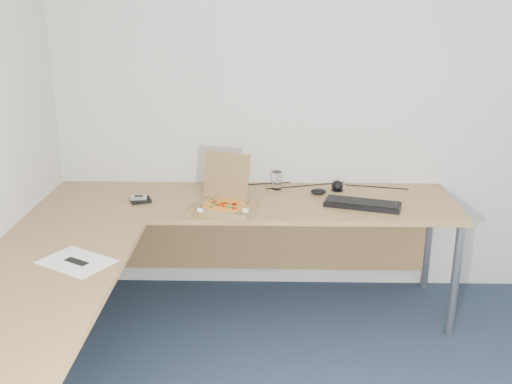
{
  "coord_description": "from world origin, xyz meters",
  "views": [
    {
      "loc": [
        -0.38,
        -1.95,
        1.9
      ],
      "look_at": [
        -0.45,
        1.28,
        0.82
      ],
      "focal_mm": 41.04,
      "sensor_mm": 36.0,
      "label": 1
    }
  ],
  "objects_px": {
    "desk": "(186,230)",
    "pizza_box": "(225,204)",
    "drinking_glass": "(277,180)",
    "keyboard": "(362,204)",
    "wallet": "(141,200)"
  },
  "relations": [
    {
      "from": "keyboard",
      "to": "drinking_glass",
      "type": "bearing_deg",
      "value": 164.03
    },
    {
      "from": "drinking_glass",
      "to": "keyboard",
      "type": "distance_m",
      "value": 0.59
    },
    {
      "from": "wallet",
      "to": "desk",
      "type": "bearing_deg",
      "value": -70.75
    },
    {
      "from": "pizza_box",
      "to": "wallet",
      "type": "relative_size",
      "value": 2.95
    },
    {
      "from": "pizza_box",
      "to": "wallet",
      "type": "distance_m",
      "value": 0.53
    },
    {
      "from": "pizza_box",
      "to": "wallet",
      "type": "xyz_separation_m",
      "value": [
        -0.52,
        0.12,
        -0.03
      ]
    },
    {
      "from": "desk",
      "to": "drinking_glass",
      "type": "bearing_deg",
      "value": 51.91
    },
    {
      "from": "keyboard",
      "to": "pizza_box",
      "type": "bearing_deg",
      "value": -158.81
    },
    {
      "from": "pizza_box",
      "to": "wallet",
      "type": "bearing_deg",
      "value": -171.6
    },
    {
      "from": "drinking_glass",
      "to": "keyboard",
      "type": "height_order",
      "value": "drinking_glass"
    },
    {
      "from": "pizza_box",
      "to": "keyboard",
      "type": "relative_size",
      "value": 0.77
    },
    {
      "from": "keyboard",
      "to": "wallet",
      "type": "xyz_separation_m",
      "value": [
        -1.32,
        0.05,
        -0.0
      ]
    },
    {
      "from": "pizza_box",
      "to": "drinking_glass",
      "type": "height_order",
      "value": "pizza_box"
    },
    {
      "from": "desk",
      "to": "pizza_box",
      "type": "bearing_deg",
      "value": 52.64
    },
    {
      "from": "pizza_box",
      "to": "drinking_glass",
      "type": "xyz_separation_m",
      "value": [
        0.31,
        0.38,
        0.02
      ]
    }
  ]
}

